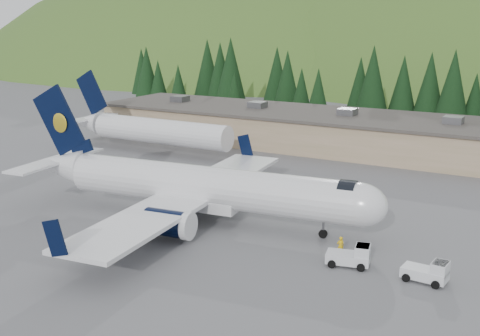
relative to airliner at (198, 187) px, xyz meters
name	(u,v)px	position (x,y,z in m)	size (l,w,h in m)	color
ground	(209,222)	(1.09, 0.12, -3.31)	(600.00, 600.00, 0.00)	#5D5D62
airliner	(198,187)	(0.00, 0.00, 0.00)	(37.47, 35.23, 12.43)	white
second_airliner	(145,129)	(-23.84, 22.12, 0.01)	(27.50, 11.00, 10.05)	white
baggage_tug_a	(352,256)	(16.57, -3.31, -2.51)	(3.64, 2.60, 1.79)	silver
baggage_tug_b	(429,272)	(22.51, -3.40, -2.53)	(3.37, 2.18, 1.73)	silver
terminal_building	(315,129)	(-3.92, 38.12, -0.69)	(71.00, 17.00, 6.10)	#98845F
ramp_worker	(340,246)	(15.03, -1.75, -2.49)	(0.60, 0.39, 1.64)	yellow
tree_line	(382,81)	(-1.45, 63.70, 4.37)	(114.48, 18.02, 14.33)	black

